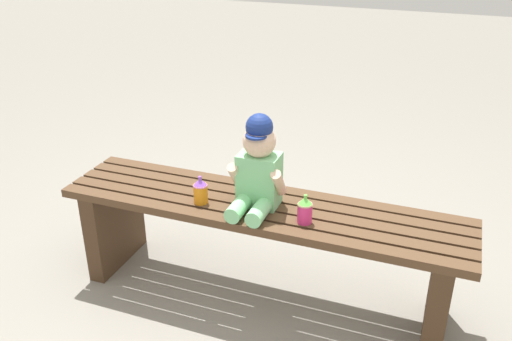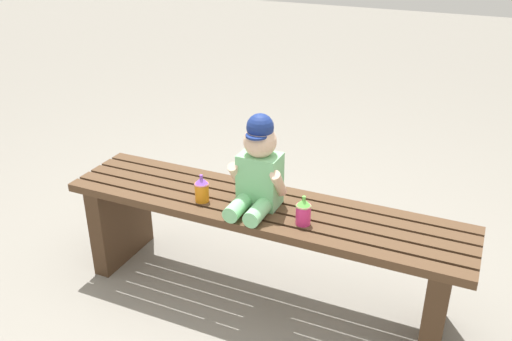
% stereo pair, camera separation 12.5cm
% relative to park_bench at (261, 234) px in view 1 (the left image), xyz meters
% --- Properties ---
extents(ground_plane, '(16.00, 16.00, 0.00)m').
position_rel_park_bench_xyz_m(ground_plane, '(0.00, 0.00, -0.32)').
color(ground_plane, gray).
extents(park_bench, '(1.76, 0.39, 0.48)m').
position_rel_park_bench_xyz_m(park_bench, '(0.00, 0.00, 0.00)').
color(park_bench, '#513823').
rests_on(park_bench, ground_plane).
extents(child_figure, '(0.23, 0.27, 0.40)m').
position_rel_park_bench_xyz_m(child_figure, '(-0.01, -0.02, 0.33)').
color(child_figure, '#7FCC8C').
rests_on(child_figure, park_bench).
extents(sippy_cup_left, '(0.06, 0.06, 0.12)m').
position_rel_park_bench_xyz_m(sippy_cup_left, '(-0.24, -0.08, 0.21)').
color(sippy_cup_left, orange).
rests_on(sippy_cup_left, park_bench).
extents(sippy_cup_right, '(0.06, 0.06, 0.12)m').
position_rel_park_bench_xyz_m(sippy_cup_right, '(0.21, -0.08, 0.21)').
color(sippy_cup_right, '#E5337F').
rests_on(sippy_cup_right, park_bench).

